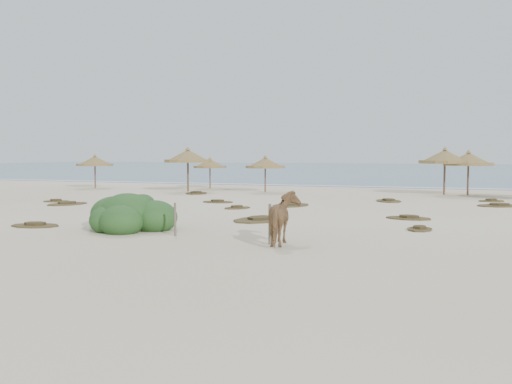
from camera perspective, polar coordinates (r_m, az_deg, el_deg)
ground at (r=23.26m, az=-5.19°, el=-3.01°), size 160.00×160.00×0.00m
ocean at (r=96.54m, az=13.52°, el=2.21°), size 200.00×100.00×0.01m
foam_line at (r=48.06m, az=7.70°, el=0.59°), size 70.00×0.60×0.01m
palapa_0 at (r=47.06m, az=-15.82°, el=2.95°), size 3.04×3.04×2.69m
palapa_1 at (r=44.95m, az=-4.63°, el=2.81°), size 3.48×3.48×2.46m
palapa_2 at (r=41.46m, az=-6.84°, el=3.52°), size 3.59×3.59×3.23m
palapa_3 at (r=40.42m, az=0.93°, el=2.87°), size 3.29×3.29×2.63m
palapa_4 at (r=39.89m, az=18.37°, el=3.30°), size 3.82×3.82×3.21m
palapa_5 at (r=40.04m, az=20.48°, el=3.04°), size 4.24×4.24×3.01m
horse at (r=17.44m, az=2.85°, el=-2.64°), size 1.20×2.06×1.63m
fence_post_near at (r=19.50m, az=-8.09°, el=-2.72°), size 0.09×0.09×1.12m
fence_post_far at (r=17.54m, az=1.39°, el=-3.23°), size 0.10×0.10×1.25m
bush at (r=21.30m, az=-12.59°, el=-2.35°), size 3.48×3.06×1.56m
scrub_1 at (r=32.52m, az=-18.36°, el=-1.11°), size 2.15×2.68×0.16m
scrub_2 at (r=28.70m, az=-1.91°, el=-1.56°), size 1.59×1.80×0.16m
scrub_3 at (r=30.16m, az=3.53°, el=-1.30°), size 2.31×2.88×0.16m
scrub_4 at (r=25.08m, az=15.02°, el=-2.50°), size 2.09×1.53×0.16m
scrub_5 at (r=32.50m, az=23.17°, el=-1.23°), size 2.85×2.48×0.16m
scrub_6 at (r=39.14m, az=-5.99°, el=-0.09°), size 2.08×2.60×0.16m
scrub_7 at (r=33.66m, az=13.11°, el=-0.84°), size 2.04×2.49×0.16m
scrub_8 at (r=34.53m, az=-19.35°, el=-0.84°), size 1.74×1.43×0.16m
scrub_9 at (r=23.72m, az=0.46°, el=-2.73°), size 2.68×3.28×0.16m
scrub_10 at (r=35.44m, az=22.47°, el=-0.80°), size 1.81×1.59×0.16m
scrub_11 at (r=23.39m, az=-21.22°, el=-3.10°), size 2.03×1.43×0.16m
scrub_12 at (r=21.62m, az=16.04°, el=-3.54°), size 0.99×1.43×0.16m
scrub_13 at (r=32.19m, az=-3.85°, el=-0.96°), size 1.81×1.20×0.16m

